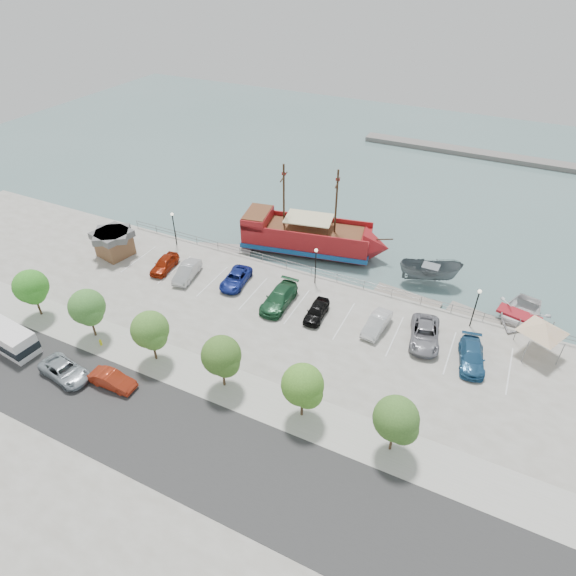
% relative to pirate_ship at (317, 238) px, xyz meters
% --- Properties ---
extents(ground, '(160.00, 160.00, 0.00)m').
position_rel_pirate_ship_xyz_m(ground, '(2.89, -13.85, -1.87)').
color(ground, slate).
extents(land_slab, '(100.00, 58.00, 1.20)m').
position_rel_pirate_ship_xyz_m(land_slab, '(2.89, -34.85, -1.47)').
color(land_slab, gray).
rests_on(land_slab, ground).
extents(street, '(100.00, 8.00, 0.04)m').
position_rel_pirate_ship_xyz_m(street, '(2.89, -29.85, -0.86)').
color(street, '#2D2D2D').
rests_on(street, land_slab).
extents(sidewalk, '(100.00, 4.00, 0.05)m').
position_rel_pirate_ship_xyz_m(sidewalk, '(2.89, -23.85, -0.85)').
color(sidewalk, '#A4A396').
rests_on(sidewalk, land_slab).
extents(seawall_railing, '(50.00, 0.06, 1.00)m').
position_rel_pirate_ship_xyz_m(seawall_railing, '(2.89, -6.05, -0.34)').
color(seawall_railing, slate).
rests_on(seawall_railing, land_slab).
extents(far_shore, '(40.00, 3.00, 0.80)m').
position_rel_pirate_ship_xyz_m(far_shore, '(12.89, 41.15, -1.47)').
color(far_shore, slate).
rests_on(far_shore, ground).
extents(pirate_ship, '(17.95, 7.93, 11.15)m').
position_rel_pirate_ship_xyz_m(pirate_ship, '(0.00, 0.00, 0.00)').
color(pirate_ship, maroon).
rests_on(pirate_ship, ground).
extents(patrol_boat, '(7.05, 4.32, 2.56)m').
position_rel_pirate_ship_xyz_m(patrol_boat, '(13.55, -0.59, -0.59)').
color(patrol_boat, slate).
rests_on(patrol_boat, ground).
extents(speedboat, '(6.55, 8.08, 1.48)m').
position_rel_pirate_ship_xyz_m(speedboat, '(22.98, -3.64, -1.13)').
color(speedboat, silver).
rests_on(speedboat, ground).
extents(dock_west, '(7.05, 4.10, 0.39)m').
position_rel_pirate_ship_xyz_m(dock_west, '(-10.31, -4.65, -1.67)').
color(dock_west, gray).
rests_on(dock_west, ground).
extents(dock_mid, '(7.13, 2.66, 0.40)m').
position_rel_pirate_ship_xyz_m(dock_mid, '(12.25, -4.65, -1.67)').
color(dock_mid, gray).
rests_on(dock_mid, ground).
extents(dock_east, '(6.61, 3.06, 0.36)m').
position_rel_pirate_ship_xyz_m(dock_east, '(19.62, -4.65, -1.68)').
color(dock_east, gray).
rests_on(dock_east, ground).
extents(shed, '(4.33, 4.33, 3.01)m').
position_rel_pirate_ship_xyz_m(shed, '(-20.11, -12.16, 0.74)').
color(shed, brown).
rests_on(shed, land_slab).
extents(canopy_tent, '(5.83, 5.83, 3.85)m').
position_rel_pirate_ship_xyz_m(canopy_tent, '(24.62, -8.45, 2.48)').
color(canopy_tent, slate).
rests_on(canopy_tent, land_slab).
extents(street_van, '(5.12, 2.93, 1.35)m').
position_rel_pirate_ship_xyz_m(street_van, '(-10.57, -28.83, -0.19)').
color(street_van, '#939DA4').
rests_on(street_van, street).
extents(street_sedan, '(4.10, 1.55, 1.33)m').
position_rel_pirate_ship_xyz_m(street_sedan, '(-6.27, -27.88, -0.20)').
color(street_sedan, '#A22A13').
rests_on(street_sedan, street).
extents(shuttle_bus, '(6.57, 2.87, 2.25)m').
position_rel_pirate_ship_xyz_m(shuttle_bus, '(-17.98, -28.35, 0.22)').
color(shuttle_bus, white).
rests_on(shuttle_bus, street).
extents(fire_hydrant, '(0.23, 0.23, 0.67)m').
position_rel_pirate_ship_xyz_m(fire_hydrant, '(-10.68, -24.65, -0.50)').
color(fire_hydrant, yellow).
rests_on(fire_hydrant, sidewalk).
extents(lamp_post_left, '(0.36, 0.36, 4.28)m').
position_rel_pirate_ship_xyz_m(lamp_post_left, '(-15.11, -7.35, 2.07)').
color(lamp_post_left, black).
rests_on(lamp_post_left, land_slab).
extents(lamp_post_mid, '(0.36, 0.36, 4.28)m').
position_rel_pirate_ship_xyz_m(lamp_post_mid, '(2.89, -7.35, 2.07)').
color(lamp_post_mid, black).
rests_on(lamp_post_mid, land_slab).
extents(lamp_post_right, '(0.36, 0.36, 4.28)m').
position_rel_pirate_ship_xyz_m(lamp_post_right, '(18.89, -7.35, 2.07)').
color(lamp_post_right, black).
rests_on(lamp_post_right, land_slab).
extents(tree_a, '(3.30, 3.20, 5.00)m').
position_rel_pirate_ship_xyz_m(tree_a, '(-18.96, -23.92, 2.43)').
color(tree_a, '#473321').
rests_on(tree_a, sidewalk).
extents(tree_b, '(3.30, 3.20, 5.00)m').
position_rel_pirate_ship_xyz_m(tree_b, '(-11.96, -23.92, 2.43)').
color(tree_b, '#473321').
rests_on(tree_b, sidewalk).
extents(tree_c, '(3.30, 3.20, 5.00)m').
position_rel_pirate_ship_xyz_m(tree_c, '(-4.96, -23.92, 2.43)').
color(tree_c, '#473321').
rests_on(tree_c, sidewalk).
extents(tree_d, '(3.30, 3.20, 5.00)m').
position_rel_pirate_ship_xyz_m(tree_d, '(2.04, -23.92, 2.43)').
color(tree_d, '#473321').
rests_on(tree_d, sidewalk).
extents(tree_e, '(3.30, 3.20, 5.00)m').
position_rel_pirate_ship_xyz_m(tree_e, '(9.04, -23.92, 2.43)').
color(tree_e, '#473321').
rests_on(tree_e, sidewalk).
extents(tree_f, '(3.30, 3.20, 5.00)m').
position_rel_pirate_ship_xyz_m(tree_f, '(16.04, -23.92, 2.43)').
color(tree_f, '#473321').
rests_on(tree_f, sidewalk).
extents(parked_car_a, '(2.30, 4.50, 1.47)m').
position_rel_pirate_ship_xyz_m(parked_car_a, '(-13.10, -12.18, -0.13)').
color(parked_car_a, maroon).
rests_on(parked_car_a, land_slab).
extents(parked_car_b, '(2.35, 4.73, 1.49)m').
position_rel_pirate_ship_xyz_m(parked_car_b, '(-9.93, -12.39, -0.12)').
color(parked_car_b, '#AEAEAE').
rests_on(parked_car_b, land_slab).
extents(parked_car_c, '(2.73, 4.98, 1.32)m').
position_rel_pirate_ship_xyz_m(parked_car_c, '(-4.61, -11.11, -0.21)').
color(parked_car_c, navy).
rests_on(parked_car_c, land_slab).
extents(parked_car_d, '(2.36, 5.62, 1.62)m').
position_rel_pirate_ship_xyz_m(parked_car_d, '(1.11, -12.29, -0.06)').
color(parked_car_d, '#1D4E2E').
rests_on(parked_car_d, land_slab).
extents(parked_car_e, '(1.83, 4.14, 1.39)m').
position_rel_pirate_ship_xyz_m(parked_car_e, '(5.23, -12.41, -0.17)').
color(parked_car_e, black).
rests_on(parked_car_e, land_slab).
extents(parked_car_f, '(1.96, 4.48, 1.43)m').
position_rel_pirate_ship_xyz_m(parked_car_f, '(11.04, -11.70, -0.15)').
color(parked_car_f, silver).
rests_on(parked_car_f, land_slab).
extents(parked_car_g, '(3.56, 5.90, 1.53)m').
position_rel_pirate_ship_xyz_m(parked_car_g, '(15.41, -11.32, -0.10)').
color(parked_car_g, gray).
rests_on(parked_car_g, land_slab).
extents(parked_car_h, '(2.97, 5.30, 1.45)m').
position_rel_pirate_ship_xyz_m(parked_car_h, '(19.70, -12.33, -0.14)').
color(parked_car_h, '#23547E').
rests_on(parked_car_h, land_slab).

